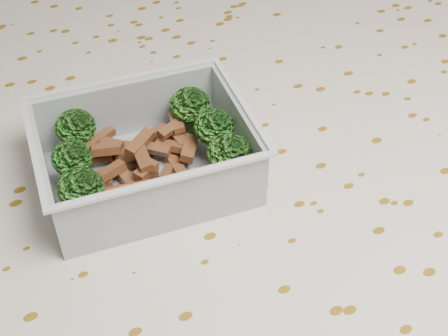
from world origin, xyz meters
name	(u,v)px	position (x,y,z in m)	size (l,w,h in m)	color
dining_table	(227,267)	(0.00, 0.00, 0.67)	(1.40, 0.90, 0.75)	brown
tablecloth	(227,228)	(0.00, 0.00, 0.72)	(1.46, 0.96, 0.19)	beige
lunch_container	(147,161)	(-0.05, 0.04, 0.78)	(0.17, 0.14, 0.06)	#B8BEC3
broccoli_florets	(150,143)	(-0.04, 0.05, 0.79)	(0.14, 0.11, 0.05)	#608C3F
meat_pile	(141,154)	(-0.05, 0.06, 0.77)	(0.10, 0.06, 0.03)	brown
sausage	(164,191)	(-0.05, 0.01, 0.77)	(0.14, 0.05, 0.02)	#C24F2B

